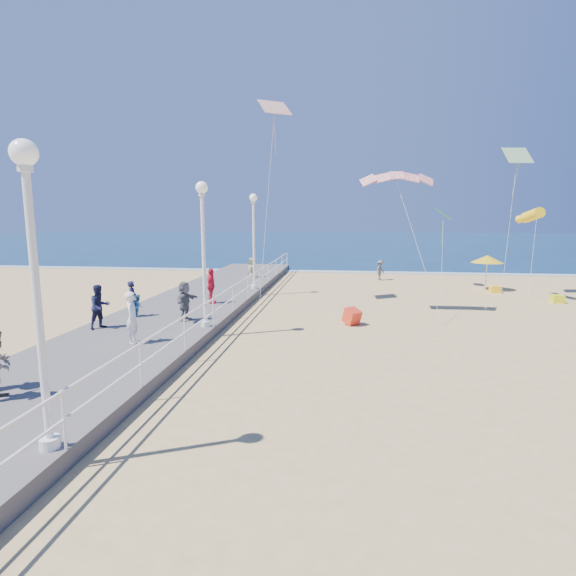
# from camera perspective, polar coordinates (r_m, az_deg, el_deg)

# --- Properties ---
(ground) EXTENTS (160.00, 160.00, 0.00)m
(ground) POSITION_cam_1_polar(r_m,az_deg,el_deg) (16.47, 7.80, -6.78)
(ground) COLOR tan
(ground) RESTS_ON ground
(ocean) EXTENTS (160.00, 90.00, 0.05)m
(ocean) POSITION_cam_1_polar(r_m,az_deg,el_deg) (80.97, 7.57, 5.89)
(ocean) COLOR #0C2B4A
(ocean) RESTS_ON ground
(surf_line) EXTENTS (160.00, 1.20, 0.04)m
(surf_line) POSITION_cam_1_polar(r_m,az_deg,el_deg) (36.62, 7.65, 2.05)
(surf_line) COLOR white
(surf_line) RESTS_ON ground
(boardwalk) EXTENTS (5.00, 44.00, 0.40)m
(boardwalk) POSITION_cam_1_polar(r_m,az_deg,el_deg) (17.98, -16.94, -5.09)
(boardwalk) COLOR #68635E
(boardwalk) RESTS_ON ground
(railing) EXTENTS (0.05, 42.00, 0.55)m
(railing) POSITION_cam_1_polar(r_m,az_deg,el_deg) (16.89, -9.50, -2.06)
(railing) COLOR white
(railing) RESTS_ON boardwalk
(lamp_post_near) EXTENTS (0.44, 0.44, 5.32)m
(lamp_post_near) POSITION_cam_1_polar(r_m,az_deg,el_deg) (8.62, -29.54, 2.40)
(lamp_post_near) COLOR white
(lamp_post_near) RESTS_ON boardwalk
(lamp_post_mid) EXTENTS (0.44, 0.44, 5.32)m
(lamp_post_mid) POSITION_cam_1_polar(r_m,az_deg,el_deg) (16.69, -10.71, 6.12)
(lamp_post_mid) COLOR white
(lamp_post_mid) RESTS_ON boardwalk
(lamp_post_far) EXTENTS (0.44, 0.44, 5.32)m
(lamp_post_far) POSITION_cam_1_polar(r_m,az_deg,el_deg) (25.39, -4.38, 7.23)
(lamp_post_far) COLOR white
(lamp_post_far) RESTS_ON boardwalk
(woman_holding_toddler) EXTENTS (0.48, 0.66, 1.70)m
(woman_holding_toddler) POSITION_cam_1_polar(r_m,az_deg,el_deg) (15.37, -19.13, -3.57)
(woman_holding_toddler) COLOR white
(woman_holding_toddler) RESTS_ON boardwalk
(toddler_held) EXTENTS (0.32, 0.39, 0.73)m
(toddler_held) POSITION_cam_1_polar(r_m,az_deg,el_deg) (15.36, -18.45, -2.13)
(toddler_held) COLOR teal
(toddler_held) RESTS_ON boardwalk
(spectator_0) EXTENTS (0.46, 0.60, 1.47)m
(spectator_0) POSITION_cam_1_polar(r_m,az_deg,el_deg) (19.46, -19.12, -1.31)
(spectator_0) COLOR #181936
(spectator_0) RESTS_ON boardwalk
(spectator_3) EXTENTS (0.46, 1.00, 1.67)m
(spectator_3) POSITION_cam_1_polar(r_m,az_deg,el_deg) (21.47, -9.74, 0.27)
(spectator_3) COLOR red
(spectator_3) RESTS_ON boardwalk
(spectator_5) EXTENTS (0.67, 1.50, 1.56)m
(spectator_5) POSITION_cam_1_polar(r_m,az_deg,el_deg) (18.16, -12.96, -1.61)
(spectator_5) COLOR #58595D
(spectator_5) RESTS_ON boardwalk
(spectator_7) EXTENTS (0.93, 0.99, 1.62)m
(spectator_7) POSITION_cam_1_polar(r_m,az_deg,el_deg) (17.85, -22.79, -2.19)
(spectator_7) COLOR #191C39
(spectator_7) RESTS_ON boardwalk
(beach_walker_a) EXTENTS (0.93, 1.07, 1.44)m
(beach_walker_a) POSITION_cam_1_polar(r_m,az_deg,el_deg) (32.36, 11.65, 2.25)
(beach_walker_a) COLOR #58585D
(beach_walker_a) RESTS_ON ground
(beach_walker_c) EXTENTS (0.95, 1.00, 1.72)m
(beach_walker_c) POSITION_cam_1_polar(r_m,az_deg,el_deg) (30.41, -4.62, 2.25)
(beach_walker_c) COLOR gray
(beach_walker_c) RESTS_ON ground
(box_kite) EXTENTS (0.88, 0.89, 0.74)m
(box_kite) POSITION_cam_1_polar(r_m,az_deg,el_deg) (18.90, 8.12, -3.78)
(box_kite) COLOR red
(box_kite) RESTS_ON ground
(beach_umbrella) EXTENTS (1.90, 1.90, 2.14)m
(beach_umbrella) POSITION_cam_1_polar(r_m,az_deg,el_deg) (29.82, 23.98, 3.38)
(beach_umbrella) COLOR white
(beach_umbrella) RESTS_ON ground
(beach_chair_left) EXTENTS (0.55, 0.55, 0.40)m
(beach_chair_left) POSITION_cam_1_polar(r_m,az_deg,el_deg) (29.32, 24.79, -0.13)
(beach_chair_left) COLOR yellow
(beach_chair_left) RESTS_ON ground
(beach_chair_right) EXTENTS (0.55, 0.55, 0.40)m
(beach_chair_right) POSITION_cam_1_polar(r_m,az_deg,el_deg) (27.41, 31.03, -1.20)
(beach_chair_right) COLOR yellow
(beach_chair_right) RESTS_ON ground
(kite_parafoil) EXTENTS (3.27, 0.94, 0.65)m
(kite_parafoil) POSITION_cam_1_polar(r_m,az_deg,el_deg) (21.08, 13.67, 13.73)
(kite_parafoil) COLOR red
(kite_windsock) EXTENTS (0.95, 2.36, 1.01)m
(kite_windsock) POSITION_cam_1_polar(r_m,az_deg,el_deg) (26.95, 28.63, 8.12)
(kite_windsock) COLOR yellow
(kite_diamond_multi) EXTENTS (1.51, 1.22, 0.94)m
(kite_diamond_multi) POSITION_cam_1_polar(r_m,az_deg,el_deg) (28.36, 27.13, 14.78)
(kite_diamond_multi) COLOR #1790CB
(kite_diamond_green) EXTENTS (1.11, 1.28, 0.69)m
(kite_diamond_green) POSITION_cam_1_polar(r_m,az_deg,el_deg) (30.05, 19.12, 8.85)
(kite_diamond_green) COLOR green
(kite_diamond_redwhite) EXTENTS (1.80, 1.71, 0.85)m
(kite_diamond_redwhite) POSITION_cam_1_polar(r_m,az_deg,el_deg) (23.56, -1.70, 21.95)
(kite_diamond_redwhite) COLOR #CC4918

